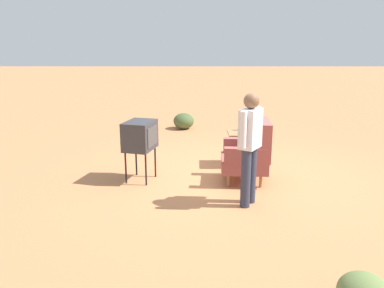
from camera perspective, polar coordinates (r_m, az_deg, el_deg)
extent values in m
plane|color=#C17A4C|center=(7.02, 5.78, -4.79)|extent=(60.00, 60.00, 0.00)
cylinder|color=#937047|center=(7.05, 5.11, -3.74)|extent=(0.05, 0.05, 0.22)
cylinder|color=#937047|center=(6.54, 5.23, -5.22)|extent=(0.05, 0.05, 0.22)
cylinder|color=#937047|center=(7.08, 9.43, -3.79)|extent=(0.05, 0.05, 0.22)
cylinder|color=#937047|center=(6.58, 9.88, -5.26)|extent=(0.05, 0.05, 0.22)
cube|color=#9E4C47|center=(6.74, 7.47, -2.79)|extent=(0.80, 0.80, 0.20)
cube|color=#9E4C47|center=(6.66, 10.34, 0.63)|extent=(0.77, 0.20, 0.64)
cube|color=#9E4C47|center=(6.98, 7.36, -0.20)|extent=(0.18, 0.69, 0.26)
cube|color=#9E4C47|center=(6.37, 7.73, -1.69)|extent=(0.18, 0.69, 0.26)
cylinder|color=black|center=(7.81, 5.43, -0.35)|extent=(0.04, 0.04, 0.62)
cylinder|color=black|center=(7.38, 5.74, -1.26)|extent=(0.04, 0.04, 0.62)
cylinder|color=black|center=(7.87, 8.68, -0.35)|extent=(0.04, 0.04, 0.62)
cylinder|color=black|center=(7.44, 9.17, -1.25)|extent=(0.04, 0.04, 0.62)
cube|color=#937047|center=(7.54, 7.33, 1.59)|extent=(0.56, 0.56, 0.03)
cylinder|color=black|center=(6.56, -6.67, -3.67)|extent=(0.03, 0.03, 0.55)
cylinder|color=black|center=(6.95, -5.32, -2.57)|extent=(0.03, 0.03, 0.55)
cylinder|color=black|center=(6.70, -9.53, -3.38)|extent=(0.03, 0.03, 0.55)
cylinder|color=black|center=(7.08, -8.05, -2.32)|extent=(0.03, 0.03, 0.55)
cube|color=#333338|center=(6.69, -7.53, 1.24)|extent=(0.69, 0.58, 0.48)
cube|color=#383D3F|center=(6.60, -5.73, 1.12)|extent=(0.41, 0.12, 0.34)
cylinder|color=#2D3347|center=(5.87, 8.55, -4.38)|extent=(0.14, 0.14, 0.86)
cylinder|color=#2D3347|center=(5.70, 7.75, -4.96)|extent=(0.14, 0.14, 0.86)
cube|color=silver|center=(5.59, 8.42, 2.21)|extent=(0.42, 0.38, 0.56)
cylinder|color=silver|center=(5.80, 9.38, 2.92)|extent=(0.09, 0.09, 0.50)
cylinder|color=silver|center=(5.37, 7.41, 2.04)|extent=(0.09, 0.09, 0.50)
sphere|color=brown|center=(5.52, 8.57, 6.17)|extent=(0.22, 0.22, 0.22)
cylinder|color=silver|center=(7.68, 7.29, 2.71)|extent=(0.06, 0.06, 0.20)
cylinder|color=red|center=(7.53, 7.64, 2.16)|extent=(0.07, 0.07, 0.12)
cylinder|color=brown|center=(7.74, 8.61, 3.14)|extent=(0.07, 0.07, 0.30)
cylinder|color=silver|center=(7.53, 8.53, 2.34)|extent=(0.09, 0.09, 0.18)
sphere|color=yellow|center=(7.50, 8.57, 3.39)|extent=(0.07, 0.07, 0.07)
sphere|color=#E04C66|center=(7.54, 8.60, 3.45)|extent=(0.07, 0.07, 0.07)
sphere|color=orange|center=(7.46, 8.50, 3.34)|extent=(0.07, 0.07, 0.07)
ellipsoid|color=#475B33|center=(10.72, -1.21, 3.34)|extent=(0.56, 0.56, 0.43)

